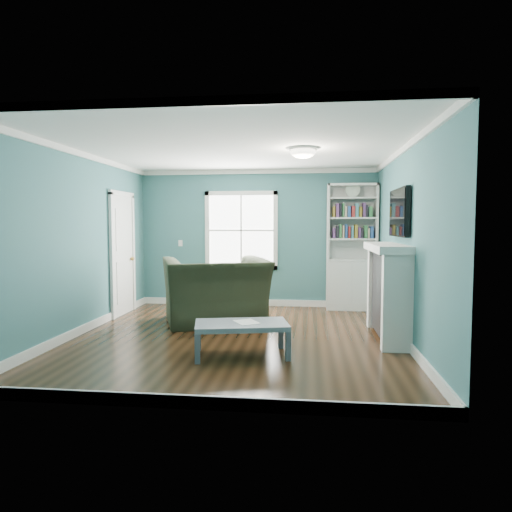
# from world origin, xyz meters

# --- Properties ---
(floor) EXTENTS (5.00, 5.00, 0.00)m
(floor) POSITION_xyz_m (0.00, 0.00, 0.00)
(floor) COLOR black
(floor) RESTS_ON ground
(room_walls) EXTENTS (5.00, 5.00, 5.00)m
(room_walls) POSITION_xyz_m (0.00, 0.00, 1.58)
(room_walls) COLOR #396B74
(room_walls) RESTS_ON ground
(trim) EXTENTS (4.50, 5.00, 2.60)m
(trim) POSITION_xyz_m (0.00, 0.00, 1.24)
(trim) COLOR white
(trim) RESTS_ON ground
(window) EXTENTS (1.40, 0.06, 1.50)m
(window) POSITION_xyz_m (-0.30, 2.49, 1.45)
(window) COLOR white
(window) RESTS_ON room_walls
(bookshelf) EXTENTS (0.90, 0.35, 2.31)m
(bookshelf) POSITION_xyz_m (1.77, 2.30, 0.92)
(bookshelf) COLOR silver
(bookshelf) RESTS_ON ground
(fireplace) EXTENTS (0.44, 1.58, 1.30)m
(fireplace) POSITION_xyz_m (2.08, 0.20, 0.64)
(fireplace) COLOR black
(fireplace) RESTS_ON ground
(tv) EXTENTS (0.06, 1.10, 0.65)m
(tv) POSITION_xyz_m (2.20, 0.20, 1.72)
(tv) COLOR black
(tv) RESTS_ON fireplace
(door) EXTENTS (0.12, 0.98, 2.17)m
(door) POSITION_xyz_m (-2.22, 1.40, 1.07)
(door) COLOR silver
(door) RESTS_ON ground
(ceiling_fixture) EXTENTS (0.38, 0.38, 0.15)m
(ceiling_fixture) POSITION_xyz_m (0.90, 0.10, 2.55)
(ceiling_fixture) COLOR white
(ceiling_fixture) RESTS_ON room_walls
(light_switch) EXTENTS (0.08, 0.01, 0.12)m
(light_switch) POSITION_xyz_m (-1.50, 2.48, 1.20)
(light_switch) COLOR white
(light_switch) RESTS_ON room_walls
(recliner) EXTENTS (1.84, 1.52, 1.38)m
(recliner) POSITION_xyz_m (-0.48, 0.89, 0.69)
(recliner) COLOR black
(recliner) RESTS_ON ground
(coffee_table) EXTENTS (1.20, 0.82, 0.40)m
(coffee_table) POSITION_xyz_m (0.20, -0.87, 0.35)
(coffee_table) COLOR #474B55
(coffee_table) RESTS_ON ground
(paper_sheet) EXTENTS (0.37, 0.39, 0.00)m
(paper_sheet) POSITION_xyz_m (0.25, -0.84, 0.40)
(paper_sheet) COLOR white
(paper_sheet) RESTS_ON coffee_table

